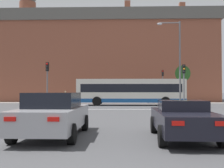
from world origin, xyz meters
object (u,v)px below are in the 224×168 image
(traffic_light_near_left, at_px, (47,78))
(pedestrian_waiting, at_px, (65,96))
(bus_crossing_lead, at_px, (131,91))
(traffic_light_far_right, at_px, (163,81))
(pedestrian_walking_west, at_px, (156,95))
(car_roadster_right, at_px, (183,119))
(car_saloon_left, at_px, (54,114))
(pedestrian_walking_east, at_px, (148,95))
(traffic_light_near_right, at_px, (184,79))
(street_lamp_junction, at_px, (176,55))

(traffic_light_near_left, xyz_separation_m, pedestrian_waiting, (-0.94, 13.04, -1.88))
(bus_crossing_lead, bearing_deg, traffic_light_far_right, 142.55)
(traffic_light_near_left, distance_m, pedestrian_waiting, 13.21)
(traffic_light_far_right, xyz_separation_m, pedestrian_walking_west, (-0.84, 0.88, -1.88))
(traffic_light_far_right, bearing_deg, car_roadster_right, -97.09)
(car_saloon_left, bearing_deg, pedestrian_walking_east, 77.87)
(traffic_light_near_left, relative_size, traffic_light_far_right, 0.96)
(car_saloon_left, xyz_separation_m, traffic_light_near_right, (8.09, 15.51, 1.91))
(street_lamp_junction, height_order, pedestrian_walking_east, street_lamp_junction)
(traffic_light_near_left, bearing_deg, traffic_light_near_right, 1.13)
(pedestrian_waiting, xyz_separation_m, pedestrian_walking_west, (12.36, 0.04, 0.11))
(car_roadster_right, relative_size, pedestrian_waiting, 2.78)
(traffic_light_near_right, bearing_deg, bus_crossing_lead, 126.90)
(traffic_light_near_right, bearing_deg, pedestrian_waiting, 136.14)
(car_saloon_left, relative_size, bus_crossing_lead, 0.41)
(pedestrian_waiting, relative_size, pedestrian_walking_east, 0.94)
(pedestrian_walking_west, bearing_deg, pedestrian_waiting, -136.01)
(traffic_light_far_right, relative_size, pedestrian_waiting, 2.68)
(street_lamp_junction, distance_m, pedestrian_waiting, 17.35)
(bus_crossing_lead, bearing_deg, car_saloon_left, -9.17)
(car_saloon_left, distance_m, bus_crossing_lead, 21.92)
(pedestrian_walking_west, bearing_deg, traffic_light_near_left, -87.31)
(traffic_light_far_right, height_order, street_lamp_junction, street_lamp_junction)
(street_lamp_junction, xyz_separation_m, pedestrian_waiting, (-13.08, 10.63, -4.15))
(car_roadster_right, xyz_separation_m, pedestrian_walking_east, (1.59, 28.04, 0.35))
(car_saloon_left, bearing_deg, pedestrian_waiting, 100.75)
(traffic_light_near_left, bearing_deg, traffic_light_far_right, 44.86)
(bus_crossing_lead, height_order, traffic_light_near_left, traffic_light_near_left)
(pedestrian_walking_east, bearing_deg, traffic_light_near_right, -142.04)
(car_roadster_right, bearing_deg, traffic_light_near_right, 78.89)
(bus_crossing_lead, bearing_deg, pedestrian_waiting, -127.43)
(traffic_light_near_right, height_order, traffic_light_near_left, traffic_light_near_left)
(pedestrian_walking_east, bearing_deg, traffic_light_far_right, -66.32)
(car_saloon_left, height_order, bus_crossing_lead, bus_crossing_lead)
(car_saloon_left, distance_m, pedestrian_walking_east, 28.28)
(traffic_light_near_left, distance_m, pedestrian_walking_west, 17.45)
(traffic_light_near_left, bearing_deg, pedestrian_walking_east, 49.98)
(traffic_light_near_right, distance_m, pedestrian_waiting, 18.55)
(traffic_light_near_left, height_order, pedestrian_waiting, traffic_light_near_left)
(car_roadster_right, height_order, traffic_light_near_right, traffic_light_near_right)
(traffic_light_far_right, height_order, pedestrian_walking_east, traffic_light_far_right)
(car_saloon_left, distance_m, car_roadster_right, 4.51)
(pedestrian_waiting, bearing_deg, traffic_light_far_right, -130.94)
(car_roadster_right, height_order, street_lamp_junction, street_lamp_junction)
(pedestrian_waiting, bearing_deg, bus_crossing_lead, -164.70)
(car_roadster_right, distance_m, pedestrian_walking_east, 28.09)
(traffic_light_near_left, xyz_separation_m, street_lamp_junction, (12.14, 2.42, 2.27))
(traffic_light_near_left, distance_m, pedestrian_walking_east, 16.24)
(traffic_light_far_right, distance_m, street_lamp_junction, 10.02)
(bus_crossing_lead, relative_size, traffic_light_far_right, 2.72)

